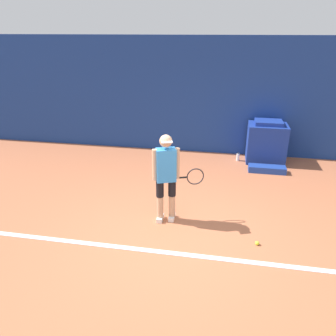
{
  "coord_description": "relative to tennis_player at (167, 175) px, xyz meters",
  "views": [
    {
      "loc": [
        0.73,
        -4.68,
        3.28
      ],
      "look_at": [
        -0.25,
        0.66,
        0.96
      ],
      "focal_mm": 35.0,
      "sensor_mm": 36.0,
      "label": 1
    }
  ],
  "objects": [
    {
      "name": "tennis_player",
      "position": [
        0.0,
        0.0,
        0.0
      ],
      "size": [
        0.88,
        0.43,
        1.65
      ],
      "rotation": [
        0.0,
        0.0,
        0.36
      ],
      "color": "tan",
      "rests_on": "ground_plane"
    },
    {
      "name": "covered_chair",
      "position": [
        2.04,
        3.35,
        -0.38
      ],
      "size": [
        0.98,
        0.75,
        1.11
      ],
      "color": "navy",
      "rests_on": "ground_plane"
    },
    {
      "name": "court_baseline",
      "position": [
        0.24,
        -0.97,
        -0.91
      ],
      "size": [
        21.6,
        0.1,
        0.01
      ],
      "color": "white",
      "rests_on": "ground_plane"
    },
    {
      "name": "back_wall",
      "position": [
        0.24,
        3.82,
        0.65
      ],
      "size": [
        24.0,
        0.1,
        3.14
      ],
      "color": "navy",
      "rests_on": "ground_plane"
    },
    {
      "name": "water_bottle",
      "position": [
        1.33,
        3.25,
        -0.81
      ],
      "size": [
        0.08,
        0.08,
        0.22
      ],
      "color": "white",
      "rests_on": "ground_plane"
    },
    {
      "name": "equipment_bag",
      "position": [
        2.04,
        2.61,
        -0.84
      ],
      "size": [
        0.9,
        0.29,
        0.16
      ],
      "color": "#1E3D99",
      "rests_on": "ground_plane"
    },
    {
      "name": "ground_plane",
      "position": [
        0.24,
        -0.47,
        -0.92
      ],
      "size": [
        24.0,
        24.0,
        0.0
      ],
      "primitive_type": "plane",
      "color": "#B76642"
    },
    {
      "name": "tennis_ball",
      "position": [
        1.61,
        -0.5,
        -0.88
      ],
      "size": [
        0.07,
        0.07,
        0.07
      ],
      "color": "#D1E533",
      "rests_on": "ground_plane"
    }
  ]
}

